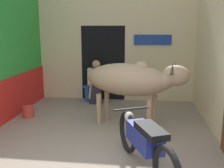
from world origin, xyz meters
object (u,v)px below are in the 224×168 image
at_px(motorcycle_near, 144,142).
at_px(bucket, 28,112).
at_px(cow, 132,80).
at_px(shopkeeper_seated, 96,81).
at_px(plastic_stool, 88,93).

bearing_deg(motorcycle_near, bucket, 142.24).
height_order(cow, motorcycle_near, cow).
height_order(cow, shopkeeper_seated, cow).
bearing_deg(plastic_stool, bucket, -124.92).
height_order(shopkeeper_seated, bucket, shopkeeper_seated).
bearing_deg(cow, bucket, 173.90).
relative_size(cow, plastic_stool, 5.09).
distance_m(shopkeeper_seated, plastic_stool, 0.49).
xyz_separation_m(cow, motorcycle_near, (0.28, -1.82, -0.53)).
relative_size(shopkeeper_seated, plastic_stool, 2.70).
bearing_deg(shopkeeper_seated, plastic_stool, 149.04).
xyz_separation_m(shopkeeper_seated, plastic_stool, (-0.26, 0.16, -0.39)).
bearing_deg(bucket, motorcycle_near, -37.76).
xyz_separation_m(motorcycle_near, shopkeeper_seated, (-1.33, 3.48, 0.16)).
bearing_deg(cow, plastic_stool, 125.88).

